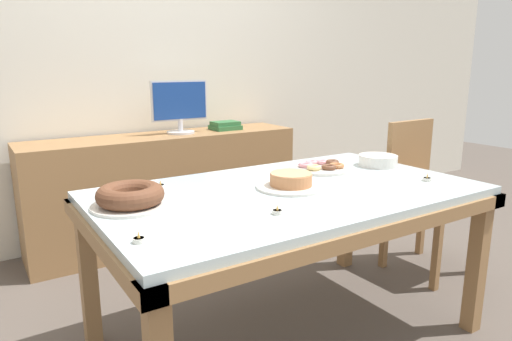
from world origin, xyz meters
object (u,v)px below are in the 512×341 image
object	(u,v)px
cake_chocolate_round	(291,182)
tealight_right_edge	(277,212)
book_stack	(225,126)
plate_stack	(378,160)
pastry_platter	(321,167)
computer_monitor	(180,107)
cake_golden_bundt	(130,197)
tealight_centre	(161,186)
tealight_left_edge	(427,179)
chair	(422,188)
tealight_near_cakes	(139,240)

from	to	relation	value
cake_chocolate_round	tealight_right_edge	size ratio (longest dim) A/B	7.95
book_stack	plate_stack	world-z (taller)	book_stack
pastry_platter	plate_stack	bearing A→B (deg)	-17.40
computer_monitor	book_stack	size ratio (longest dim) A/B	2.02
cake_golden_bundt	tealight_centre	distance (m)	0.29
pastry_platter	cake_chocolate_round	bearing A→B (deg)	-149.66
cake_golden_bundt	tealight_left_edge	distance (m)	1.37
book_stack	pastry_platter	xyz separation A→B (m)	(-0.11, -1.25, -0.08)
plate_stack	tealight_centre	distance (m)	1.20
chair	computer_monitor	xyz separation A→B (m)	(-1.06, 1.29, 0.46)
computer_monitor	plate_stack	world-z (taller)	computer_monitor
plate_stack	tealight_centre	bearing A→B (deg)	170.12
tealight_left_edge	computer_monitor	bearing A→B (deg)	106.88
cake_golden_bundt	plate_stack	distance (m)	1.39
tealight_right_edge	tealight_centre	distance (m)	0.63
tealight_right_edge	computer_monitor	bearing A→B (deg)	77.85
tealight_right_edge	tealight_near_cakes	xyz separation A→B (m)	(-0.53, 0.01, 0.00)
pastry_platter	tealight_centre	world-z (taller)	pastry_platter
plate_stack	cake_chocolate_round	bearing A→B (deg)	-170.68
tealight_right_edge	tealight_left_edge	bearing A→B (deg)	1.19
chair	tealight_near_cakes	xyz separation A→B (m)	(-1.96, -0.44, 0.22)
pastry_platter	computer_monitor	bearing A→B (deg)	101.74
cake_chocolate_round	tealight_left_edge	bearing A→B (deg)	-22.10
book_stack	tealight_right_edge	xyz separation A→B (m)	(-0.74, -1.74, -0.08)
plate_stack	tealight_right_edge	xyz separation A→B (m)	(-0.95, -0.39, -0.02)
computer_monitor	plate_stack	xyz separation A→B (m)	(0.58, -1.35, -0.22)
tealight_near_cakes	plate_stack	bearing A→B (deg)	14.35
pastry_platter	tealight_left_edge	bearing A→B (deg)	-60.79
tealight_right_edge	book_stack	bearing A→B (deg)	66.83
book_stack	tealight_centre	world-z (taller)	book_stack
cake_chocolate_round	cake_golden_bundt	distance (m)	0.71
tealight_right_edge	tealight_centre	world-z (taller)	same
cake_golden_bundt	chair	bearing A→B (deg)	1.78
chair	tealight_left_edge	distance (m)	0.72
book_stack	tealight_left_edge	world-z (taller)	book_stack
cake_golden_bundt	tealight_left_edge	bearing A→B (deg)	-15.43
cake_golden_bundt	pastry_platter	bearing A→B (deg)	5.44
cake_chocolate_round	plate_stack	distance (m)	0.69
computer_monitor	tealight_near_cakes	xyz separation A→B (m)	(-0.90, -1.73, -0.24)
computer_monitor	pastry_platter	bearing A→B (deg)	-78.26
tealight_centre	tealight_near_cakes	xyz separation A→B (m)	(-0.30, -0.58, 0.00)
pastry_platter	tealight_left_edge	distance (m)	0.54
pastry_platter	tealight_centre	xyz separation A→B (m)	(-0.86, 0.11, -0.00)
computer_monitor	tealight_right_edge	world-z (taller)	computer_monitor
plate_stack	tealight_left_edge	xyz separation A→B (m)	(-0.06, -0.37, -0.02)
tealight_centre	pastry_platter	bearing A→B (deg)	-6.97
pastry_platter	tealight_near_cakes	bearing A→B (deg)	-157.54
tealight_centre	plate_stack	bearing A→B (deg)	-9.88
computer_monitor	cake_golden_bundt	xyz separation A→B (m)	(-0.80, -1.35, -0.21)
tealight_centre	tealight_near_cakes	distance (m)	0.66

